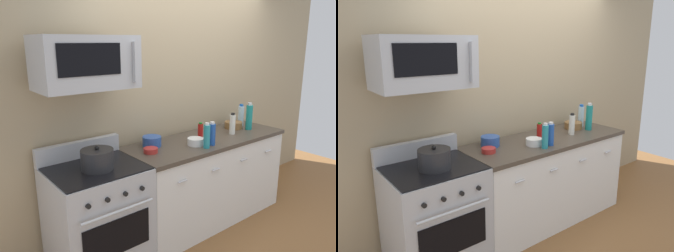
% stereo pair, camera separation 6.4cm
% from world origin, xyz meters
% --- Properties ---
extents(ground_plane, '(5.92, 5.92, 0.00)m').
position_xyz_m(ground_plane, '(0.00, 0.00, 0.00)').
color(ground_plane, brown).
extents(back_wall, '(4.93, 0.10, 2.70)m').
position_xyz_m(back_wall, '(0.00, 0.41, 1.35)').
color(back_wall, tan).
rests_on(back_wall, ground_plane).
extents(counter_unit, '(1.84, 0.66, 0.92)m').
position_xyz_m(counter_unit, '(0.00, -0.00, 0.46)').
color(counter_unit, white).
rests_on(counter_unit, ground_plane).
extents(range_oven, '(0.76, 0.69, 1.07)m').
position_xyz_m(range_oven, '(-1.30, 0.00, 0.47)').
color(range_oven, '#B7BABF').
rests_on(range_oven, ground_plane).
extents(microwave, '(0.74, 0.44, 0.40)m').
position_xyz_m(microwave, '(-1.30, 0.05, 1.75)').
color(microwave, '#B7BABF').
extents(bottle_water_clear, '(0.07, 0.07, 0.26)m').
position_xyz_m(bottle_water_clear, '(0.68, 0.12, 1.04)').
color(bottle_water_clear, silver).
rests_on(bottle_water_clear, countertop_slab).
extents(bottle_sparkling_teal, '(0.07, 0.07, 0.31)m').
position_xyz_m(bottle_sparkling_teal, '(0.62, -0.05, 1.07)').
color(bottle_sparkling_teal, '#197F7A').
rests_on(bottle_sparkling_teal, countertop_slab).
extents(bottle_vinegar_white, '(0.06, 0.06, 0.23)m').
position_xyz_m(bottle_vinegar_white, '(0.32, -0.06, 1.03)').
color(bottle_vinegar_white, silver).
rests_on(bottle_vinegar_white, countertop_slab).
extents(bottle_soda_blue, '(0.07, 0.07, 0.23)m').
position_xyz_m(bottle_soda_blue, '(-0.14, -0.18, 1.03)').
color(bottle_soda_blue, '#1E4CA5').
rests_on(bottle_soda_blue, countertop_slab).
extents(bottle_dish_soap, '(0.06, 0.06, 0.25)m').
position_xyz_m(bottle_dish_soap, '(-0.24, -0.22, 1.04)').
color(bottle_dish_soap, teal).
rests_on(bottle_dish_soap, countertop_slab).
extents(bottle_hot_sauce_red, '(0.05, 0.05, 0.17)m').
position_xyz_m(bottle_hot_sauce_red, '(-0.05, 0.06, 1.00)').
color(bottle_hot_sauce_red, '#B21914').
rests_on(bottle_hot_sauce_red, countertop_slab).
extents(bowl_white_ceramic, '(0.16, 0.16, 0.07)m').
position_xyz_m(bowl_white_ceramic, '(-0.26, -0.09, 0.96)').
color(bowl_white_ceramic, white).
rests_on(bowl_white_ceramic, countertop_slab).
extents(bowl_wooden_salad, '(0.20, 0.20, 0.08)m').
position_xyz_m(bowl_wooden_salad, '(0.52, 0.09, 0.96)').
color(bowl_wooden_salad, brown).
rests_on(bowl_wooden_salad, countertop_slab).
extents(bowl_blue_mixing, '(0.18, 0.18, 0.10)m').
position_xyz_m(bowl_blue_mixing, '(-0.61, 0.16, 0.97)').
color(bowl_blue_mixing, '#2D519E').
rests_on(bowl_blue_mixing, countertop_slab).
extents(bowl_red_small, '(0.13, 0.13, 0.04)m').
position_xyz_m(bowl_red_small, '(-0.73, 0.01, 0.94)').
color(bowl_red_small, '#B72D28').
rests_on(bowl_red_small, countertop_slab).
extents(stockpot, '(0.26, 0.26, 0.19)m').
position_xyz_m(stockpot, '(-1.30, -0.05, 1.00)').
color(stockpot, '#262628').
rests_on(stockpot, range_oven).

